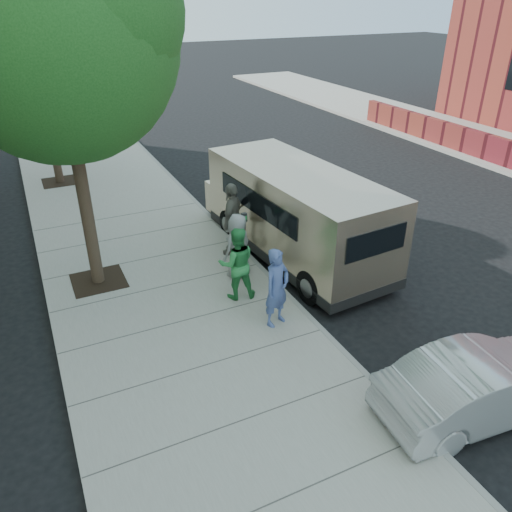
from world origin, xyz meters
name	(u,v)px	position (x,y,z in m)	size (l,w,h in m)	color
ground	(228,315)	(0.00, 0.00, 0.00)	(120.00, 120.00, 0.00)	black
sidewalk	(184,324)	(-1.00, 0.00, 0.07)	(5.00, 60.00, 0.15)	gray
curb_face	(286,296)	(1.44, 0.00, 0.07)	(0.12, 60.00, 0.16)	gray
tree_near	(58,30)	(-2.25, 2.40, 5.55)	(4.62, 4.60, 7.53)	black
tree_far	(34,37)	(-2.25, 10.00, 4.88)	(3.92, 3.80, 6.49)	black
parking_meter	(241,229)	(1.04, 1.60, 1.17)	(0.30, 0.12, 1.41)	gray
van	(294,211)	(2.63, 1.83, 1.23)	(2.56, 6.42, 2.33)	beige
sedan	(484,384)	(2.67, -4.38, 0.60)	(1.26, 3.63, 1.19)	#A9ABB0
person_officer	(277,288)	(0.71, -0.88, 0.99)	(0.61, 0.40, 1.68)	#465996
person_green_shirt	(237,264)	(0.39, 0.38, 0.98)	(0.81, 0.63, 1.66)	green
person_gray_shirt	(238,246)	(0.78, 1.21, 0.94)	(0.77, 0.50, 1.57)	gray
person_striped_polo	(233,219)	(1.14, 2.36, 1.10)	(1.11, 0.46, 1.90)	slate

